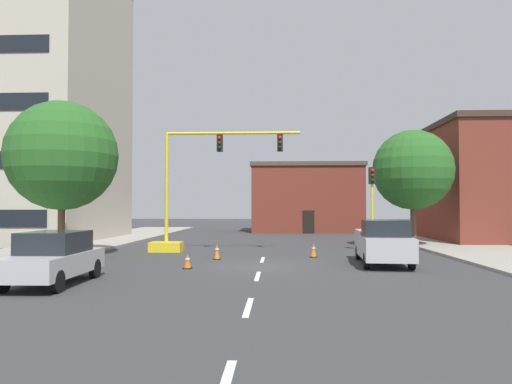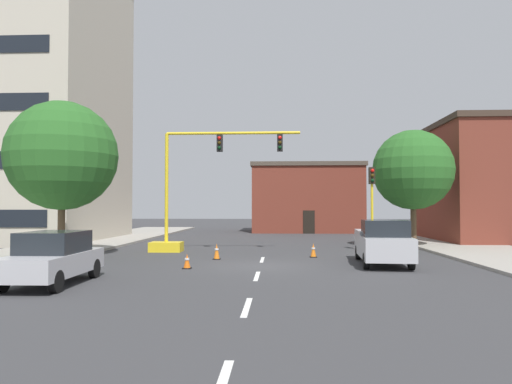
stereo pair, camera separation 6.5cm
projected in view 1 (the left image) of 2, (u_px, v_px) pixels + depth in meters
name	position (u px, v px, depth m)	size (l,w,h in m)	color
ground_plane	(261.00, 266.00, 20.83)	(160.00, 160.00, 0.00)	#38383A
sidewalk_left	(65.00, 248.00, 29.39)	(6.00, 56.00, 0.14)	#9E998E
sidewalk_right	(475.00, 249.00, 28.25)	(6.00, 56.00, 0.14)	#9E998E
lane_stripe_seg_1	(248.00, 307.00, 12.34)	(0.16, 2.40, 0.01)	silver
lane_stripe_seg_2	(258.00, 276.00, 17.83)	(0.16, 2.40, 0.01)	silver
lane_stripe_seg_3	(263.00, 260.00, 23.32)	(0.16, 2.40, 0.01)	silver
building_tall_left	(20.00, 95.00, 37.08)	(13.76, 13.75, 22.20)	beige
building_brick_center	(306.00, 198.00, 49.67)	(11.18, 7.71, 6.89)	brown
traffic_signal_gantry	(185.00, 213.00, 27.51)	(8.52, 1.20, 6.83)	yellow
traffic_light_pole_right	(372.00, 190.00, 27.42)	(0.32, 0.47, 4.80)	yellow
tree_right_mid	(413.00, 170.00, 30.27)	(5.00, 5.00, 7.37)	brown
tree_left_near	(62.00, 156.00, 24.46)	(5.52, 5.52, 7.91)	brown
pickup_truck_silver	(383.00, 242.00, 21.46)	(2.38, 5.53, 1.99)	#BCBCC1
sedan_silver_near_left	(54.00, 257.00, 15.94)	(1.92, 4.52, 1.74)	#B7B7BC
traffic_cone_roadside_a	(187.00, 261.00, 19.97)	(0.36, 0.36, 0.62)	black
traffic_cone_roadside_b	(217.00, 252.00, 23.49)	(0.36, 0.36, 0.77)	black
traffic_cone_roadside_c	(314.00, 250.00, 24.45)	(0.36, 0.36, 0.72)	black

